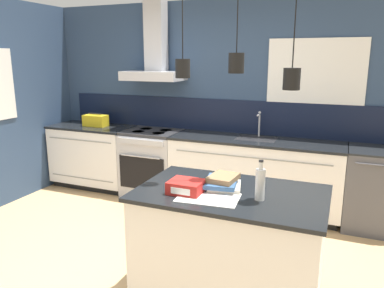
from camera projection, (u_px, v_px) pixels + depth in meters
ground_plane at (143, 266)px, 3.46m from camera, size 16.00×16.00×0.00m
wall_back at (212, 98)px, 4.96m from camera, size 5.60×2.33×2.60m
counter_run_left at (94, 156)px, 5.53m from camera, size 1.21×0.64×0.91m
counter_run_sink at (254, 174)px, 4.64m from camera, size 2.10×0.64×1.23m
oven_range at (153, 163)px, 5.16m from camera, size 0.75×0.66×0.91m
dishwasher at (375, 189)px, 4.14m from camera, size 0.63×0.65×0.91m
kitchen_island at (229, 246)px, 2.89m from camera, size 1.40×0.88×0.91m
bottle_on_island at (260, 184)px, 2.60m from camera, size 0.07×0.07×0.29m
book_stack at (223, 182)px, 2.84m from camera, size 0.32×0.36×0.11m
red_supply_box at (186, 187)px, 2.75m from camera, size 0.25×0.21×0.09m
paper_pile at (208, 198)px, 2.65m from camera, size 0.46×0.32×0.01m
yellow_toolbox at (96, 121)px, 5.38m from camera, size 0.34×0.18×0.19m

